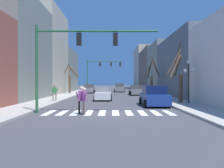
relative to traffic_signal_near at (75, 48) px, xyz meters
name	(u,v)px	position (x,y,z in m)	size (l,w,h in m)	color
ground_plane	(110,113)	(2.34, -0.10, -4.36)	(240.00, 240.00, 0.00)	#424247
sidewalk_left	(11,112)	(-4.25, -0.10, -4.29)	(2.96, 90.00, 0.15)	#ADA89E
sidewalk_right	(208,112)	(8.93, -0.10, -4.29)	(2.96, 90.00, 0.15)	#ADA89E
building_row_left	(35,59)	(-8.73, 16.82, 1.08)	(6.00, 44.30, 13.67)	#934C3D
building_row_right	(162,68)	(13.41, 33.44, 0.80)	(6.00, 70.98, 13.30)	beige
crosswalk_stripes	(110,113)	(2.34, 0.06, -4.36)	(8.55, 2.60, 0.01)	white
traffic_signal_near	(75,48)	(0.00, 0.00, 0.00)	(8.22, 0.28, 5.90)	#236038
traffic_signal_far	(101,68)	(0.23, 29.98, 0.60)	(7.56, 0.28, 6.64)	#236038
street_lamp_right_corner	(190,72)	(9.58, 5.31, -1.38)	(0.95, 0.36, 3.98)	black
car_driving_away_lane	(104,94)	(1.55, 10.48, -3.63)	(1.99, 4.62, 1.54)	white
car_driving_toward_lane	(155,96)	(6.23, 4.48, -3.54)	(2.20, 4.63, 1.77)	navy
car_parked_left_far	(120,88)	(4.09, 31.03, -3.54)	(2.12, 4.73, 1.78)	gray
car_parked_left_mid	(136,90)	(6.32, 20.03, -3.62)	(2.00, 4.26, 1.57)	gray
car_parked_right_near	(90,89)	(-1.66, 26.14, -3.58)	(1.97, 4.11, 1.68)	gray
pedestrian_waiting_at_curb	(55,91)	(-3.37, 7.73, -3.24)	(0.70, 0.28, 1.64)	#7A705B
pedestrian_on_right_sidewalk	(82,98)	(0.57, -0.51, -3.30)	(0.78, 0.28, 1.80)	black
pedestrian_near_right_corner	(85,99)	(0.77, -0.78, -3.33)	(0.34, 0.74, 1.73)	#7A705B
street_tree_left_near	(153,77)	(8.76, 19.38, -1.58)	(2.50, 1.88, 5.91)	#473828
street_tree_left_mid	(71,80)	(-4.62, 22.45, -1.88)	(3.13, 2.57, 5.20)	brown
street_tree_right_far	(180,78)	(8.88, 6.01, -1.89)	(1.58, 2.53, 5.77)	brown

